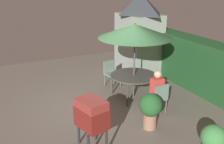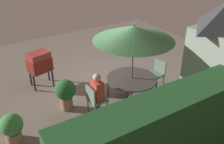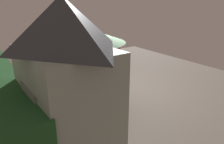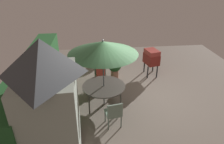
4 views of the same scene
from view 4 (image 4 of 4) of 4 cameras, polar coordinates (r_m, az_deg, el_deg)
The scene contains 11 objects.
ground_plane at distance 7.73m, azimuth 6.44°, elevation -7.49°, with size 11.00×11.00×0.00m, color #6B6056.
hedge_backdrop at distance 7.40m, azimuth -20.78°, elevation -3.17°, with size 6.23×0.81×1.71m.
garden_shed at distance 4.98m, azimuth -17.17°, elevation -8.10°, with size 1.85×1.42×3.14m.
patio_table at distance 7.06m, azimuth -2.31°, elevation -4.22°, with size 1.48×1.48×0.75m.
patio_umbrella at distance 6.42m, azimuth -2.55°, elevation 6.88°, with size 2.26×2.26×2.42m.
bbq_grill at distance 9.18m, azimuth 11.03°, elevation 4.03°, with size 0.80×0.65×1.20m.
chair_near_shed at distance 8.26m, azimuth -3.27°, elevation -0.70°, with size 0.48×0.48×0.90m.
chair_far_side at distance 6.19m, azimuth 0.52°, elevation -11.32°, with size 0.54×0.54×0.90m.
potted_plant_by_shed at distance 10.29m, azimuth -3.18°, elevation 4.54°, with size 0.55×0.55×0.77m.
potted_plant_by_grill at distance 8.80m, azimuth 0.75°, elevation 1.51°, with size 0.59×0.59×0.95m.
person_in_red at distance 8.07m, azimuth -3.26°, elevation 0.67°, with size 0.25×0.35×1.26m.
Camera 4 is at (-6.20, 1.50, 4.37)m, focal length 32.58 mm.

